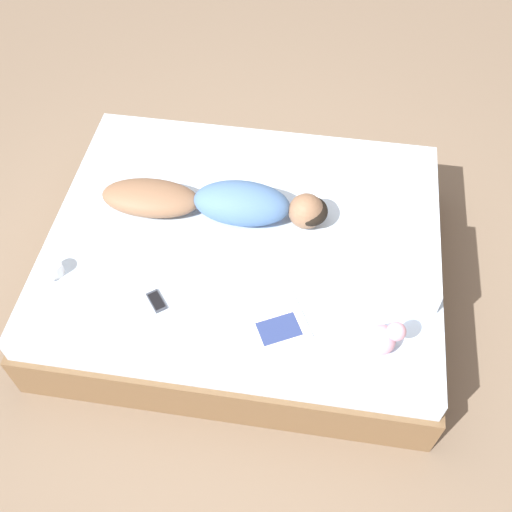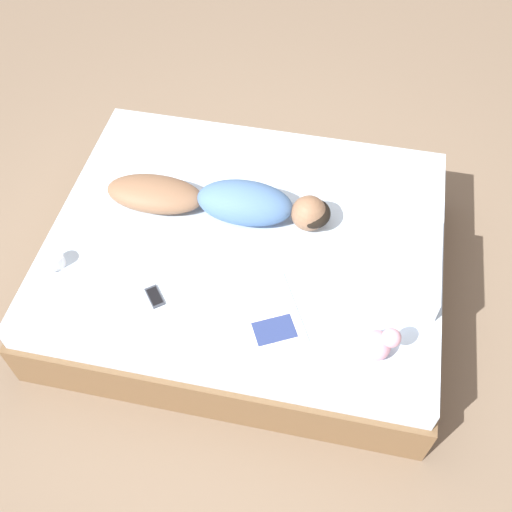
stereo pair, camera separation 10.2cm
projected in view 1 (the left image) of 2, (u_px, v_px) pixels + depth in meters
The scene contains 8 objects.
ground_plane at pixel (246, 284), 3.79m from camera, with size 12.00×12.00×0.00m, color #7A6651.
bed at pixel (245, 260), 3.59m from camera, with size 1.83×2.26×0.50m.
person at pixel (222, 203), 3.40m from camera, with size 0.30×1.31×0.22m.
open_magazine at pixel (272, 313), 3.07m from camera, with size 0.52×0.46×0.01m.
coffee_mug at pixel (54, 269), 3.19m from camera, with size 0.13×0.10×0.08m.
cell_phone at pixel (157, 301), 3.11m from camera, with size 0.15×0.14×0.01m.
plush_toy at pixel (385, 338), 2.89m from camera, with size 0.15×0.17×0.21m.
pillow at pixel (405, 258), 3.20m from camera, with size 0.57×0.34×0.15m.
Camera 1 is at (2.10, 0.39, 3.14)m, focal length 42.00 mm.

